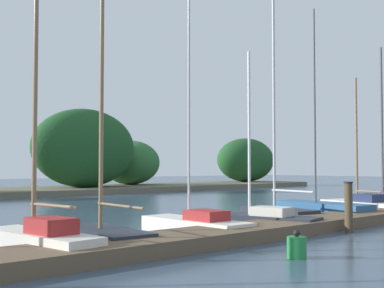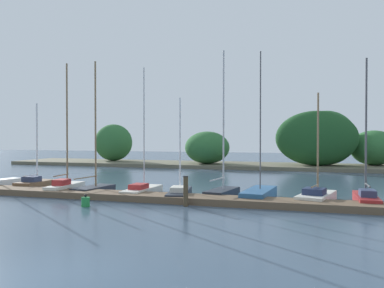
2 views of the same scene
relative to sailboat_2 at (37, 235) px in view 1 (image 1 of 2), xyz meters
The scene contains 11 objects.
dock_pier 8.50m from the sailboat_2, ahead, with size 31.77×1.80×0.35m.
far_shore 27.29m from the sailboat_2, 61.27° to the left, with size 60.31×8.18×6.34m.
sailboat_2 is the anchor object (origin of this frame).
sailboat_3 1.88m from the sailboat_2, ahead, with size 1.48×3.56×8.10m.
sailboat_4 5.05m from the sailboat_2, ahead, with size 1.15×4.06×7.59m.
sailboat_5 7.44m from the sailboat_2, ahead, with size 1.75×4.35×5.70m.
sailboat_6 9.80m from the sailboat_2, ahead, with size 1.58×3.43×8.42m.
sailboat_7 11.92m from the sailboat_2, ahead, with size 1.60×4.28×8.17m.
sailboat_8 14.92m from the sailboat_2, ahead, with size 2.17×3.99×5.79m.
mooring_piling_1 9.02m from the sailboat_2, 16.18° to the right, with size 0.27×0.27×1.51m.
channel_buoy_0 5.66m from the sailboat_2, 45.84° to the right, with size 0.41×0.41×0.61m.
Camera 1 is at (-13.66, 2.07, 1.97)m, focal length 48.49 mm.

